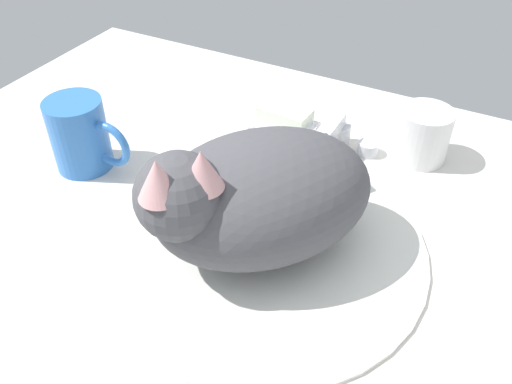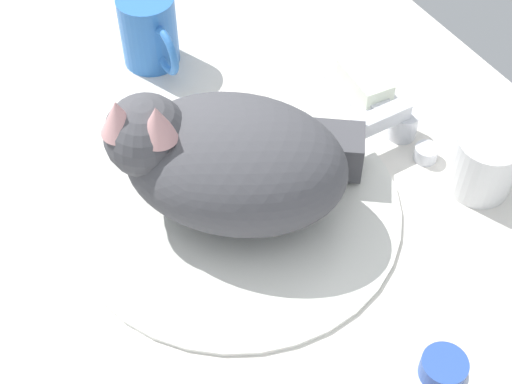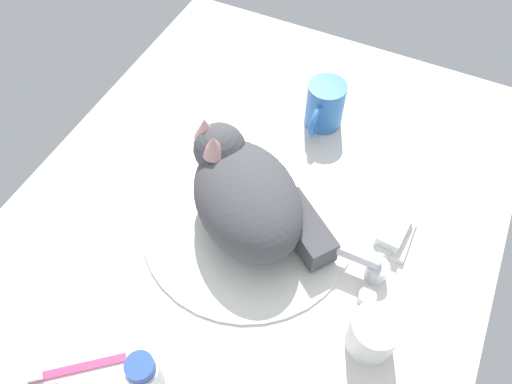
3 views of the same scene
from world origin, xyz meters
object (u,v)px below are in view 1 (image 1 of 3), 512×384
(faucet, at_px, (335,135))
(rinse_cup, at_px, (423,135))
(soap_bar, at_px, (285,115))
(coffee_mug, at_px, (81,135))
(cat, at_px, (253,195))

(faucet, relative_size, rinse_cup, 1.65)
(faucet, bearing_deg, rinse_cup, 17.82)
(faucet, relative_size, soap_bar, 1.59)
(coffee_mug, height_order, soap_bar, coffee_mug)
(cat, bearing_deg, rinse_cup, 65.51)
(coffee_mug, distance_m, rinse_cup, 0.45)
(coffee_mug, bearing_deg, cat, -7.44)
(soap_bar, bearing_deg, cat, -72.71)
(faucet, xyz_separation_m, soap_bar, (-0.08, 0.01, 0.00))
(rinse_cup, bearing_deg, faucet, -162.18)
(faucet, bearing_deg, coffee_mug, -145.80)
(cat, height_order, soap_bar, cat)
(coffee_mug, distance_m, soap_bar, 0.28)
(faucet, relative_size, cat, 0.39)
(faucet, height_order, soap_bar, faucet)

